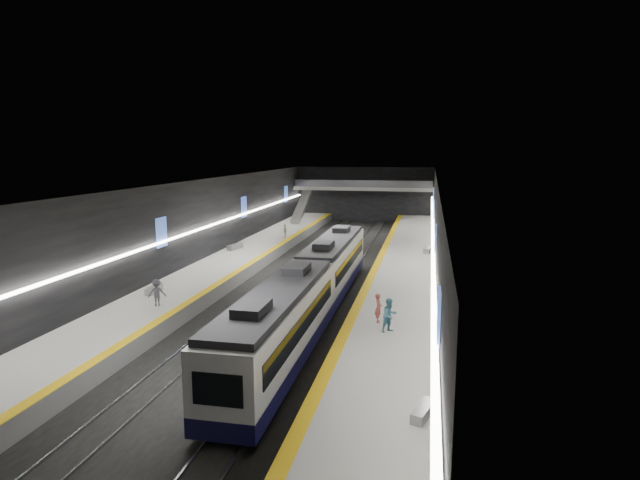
% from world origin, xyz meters
% --- Properties ---
extents(ground, '(70.00, 70.00, 0.00)m').
position_xyz_m(ground, '(0.00, 0.00, 0.00)').
color(ground, black).
rests_on(ground, ground).
extents(ceiling, '(20.00, 70.00, 0.04)m').
position_xyz_m(ceiling, '(0.00, 0.00, 8.00)').
color(ceiling, beige).
rests_on(ceiling, wall_left).
extents(wall_left, '(0.04, 70.00, 8.00)m').
position_xyz_m(wall_left, '(-10.00, 0.00, 4.00)').
color(wall_left, black).
rests_on(wall_left, ground).
extents(wall_right, '(0.04, 70.00, 8.00)m').
position_xyz_m(wall_right, '(10.00, 0.00, 4.00)').
color(wall_right, black).
rests_on(wall_right, ground).
extents(wall_back, '(20.00, 0.04, 8.00)m').
position_xyz_m(wall_back, '(0.00, 35.00, 4.00)').
color(wall_back, black).
rests_on(wall_back, ground).
extents(platform_left, '(5.00, 70.00, 1.00)m').
position_xyz_m(platform_left, '(-7.50, 0.00, 0.50)').
color(platform_left, slate).
rests_on(platform_left, ground).
extents(tile_surface_left, '(5.00, 70.00, 0.02)m').
position_xyz_m(tile_surface_left, '(-7.50, 0.00, 1.01)').
color(tile_surface_left, '#B7B7B1').
rests_on(tile_surface_left, platform_left).
extents(tactile_strip_left, '(0.60, 70.00, 0.02)m').
position_xyz_m(tactile_strip_left, '(-5.30, 0.00, 1.02)').
color(tactile_strip_left, yellow).
rests_on(tactile_strip_left, platform_left).
extents(platform_right, '(5.00, 70.00, 1.00)m').
position_xyz_m(platform_right, '(7.50, 0.00, 0.50)').
color(platform_right, slate).
rests_on(platform_right, ground).
extents(tile_surface_right, '(5.00, 70.00, 0.02)m').
position_xyz_m(tile_surface_right, '(7.50, 0.00, 1.01)').
color(tile_surface_right, '#B7B7B1').
rests_on(tile_surface_right, platform_right).
extents(tactile_strip_right, '(0.60, 70.00, 0.02)m').
position_xyz_m(tactile_strip_right, '(5.30, 0.00, 1.02)').
color(tactile_strip_right, yellow).
rests_on(tactile_strip_right, platform_right).
extents(rails, '(6.52, 70.00, 0.12)m').
position_xyz_m(rails, '(-0.00, 0.00, 0.06)').
color(rails, gray).
rests_on(rails, ground).
extents(train, '(2.69, 30.04, 3.60)m').
position_xyz_m(train, '(2.50, -12.61, 2.20)').
color(train, '#110F39').
rests_on(train, ground).
extents(ad_posters, '(19.94, 53.50, 2.20)m').
position_xyz_m(ad_posters, '(-0.00, 1.00, 4.50)').
color(ad_posters, '#476BD5').
rests_on(ad_posters, wall_left).
extents(cove_light_left, '(0.25, 68.60, 0.12)m').
position_xyz_m(cove_light_left, '(-9.80, 0.00, 3.80)').
color(cove_light_left, white).
rests_on(cove_light_left, wall_left).
extents(cove_light_right, '(0.25, 68.60, 0.12)m').
position_xyz_m(cove_light_right, '(9.80, 0.00, 3.80)').
color(cove_light_right, white).
rests_on(cove_light_right, wall_right).
extents(mezzanine_bridge, '(20.00, 3.00, 1.50)m').
position_xyz_m(mezzanine_bridge, '(0.00, 32.93, 5.04)').
color(mezzanine_bridge, gray).
rests_on(mezzanine_bridge, wall_left).
extents(escalator, '(1.20, 7.50, 3.92)m').
position_xyz_m(escalator, '(-7.50, 26.00, 2.90)').
color(escalator, '#99999E').
rests_on(escalator, platform_left).
extents(bench_left_near, '(0.64, 1.86, 0.45)m').
position_xyz_m(bench_left_near, '(-8.56, -11.92, 1.22)').
color(bench_left_near, '#99999E').
rests_on(bench_left_near, platform_left).
extents(bench_left_far, '(1.01, 2.13, 0.50)m').
position_xyz_m(bench_left_far, '(-8.86, 4.28, 1.25)').
color(bench_left_far, '#99999E').
rests_on(bench_left_far, platform_left).
extents(bench_right_near, '(0.93, 1.71, 0.40)m').
position_xyz_m(bench_right_near, '(9.50, -25.50, 1.20)').
color(bench_right_near, '#99999E').
rests_on(bench_right_near, platform_right).
extents(bench_right_far, '(0.76, 2.01, 0.48)m').
position_xyz_m(bench_right_far, '(9.40, 6.42, 1.24)').
color(bench_right_far, '#99999E').
rests_on(bench_right_far, platform_right).
extents(passenger_right_a, '(0.45, 0.64, 1.64)m').
position_xyz_m(passenger_right_a, '(6.86, -15.13, 1.82)').
color(passenger_right_a, '#BF4E47').
rests_on(passenger_right_a, platform_right).
extents(passenger_right_b, '(1.12, 1.11, 1.82)m').
position_xyz_m(passenger_right_b, '(7.60, -16.62, 1.91)').
color(passenger_right_b, teal).
rests_on(passenger_right_b, platform_right).
extents(passenger_left_a, '(0.40, 0.90, 1.52)m').
position_xyz_m(passenger_left_a, '(-5.92, 11.86, 1.76)').
color(passenger_left_a, beige).
rests_on(passenger_left_a, platform_left).
extents(passenger_left_b, '(1.24, 1.01, 1.67)m').
position_xyz_m(passenger_left_b, '(-6.79, -14.72, 1.84)').
color(passenger_left_b, '#47464E').
rests_on(passenger_left_b, platform_left).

